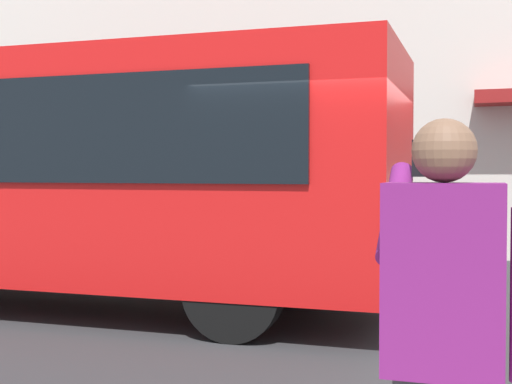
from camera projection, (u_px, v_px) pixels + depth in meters
The scene contains 3 objects.
ground_plane at pixel (339, 327), 7.36m from camera, with size 60.00×60.00×0.00m, color #2B2B2D.
red_bus at pixel (38, 170), 8.69m from camera, with size 9.05×2.54×3.08m.
pedestrian_photographer at pixel (444, 325), 2.37m from camera, with size 0.53×0.52×1.70m.
Camera 1 is at (-1.44, 7.23, 1.67)m, focal length 48.38 mm.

